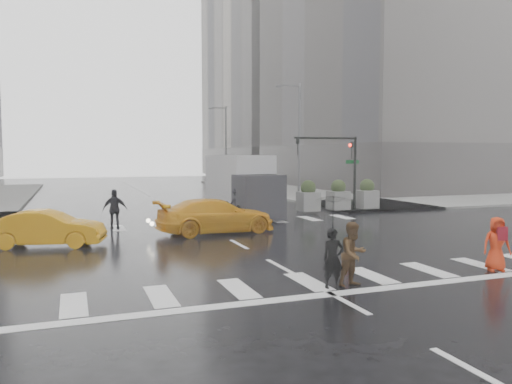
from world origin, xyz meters
name	(u,v)px	position (x,y,z in m)	size (l,w,h in m)	color
ground	(239,244)	(0.00, 0.00, 0.00)	(120.00, 120.00, 0.00)	black
sidewalk_ne	(392,194)	(19.50, 17.50, 0.07)	(35.00, 35.00, 0.15)	slate
building_ne	(417,6)	(29.00, 27.00, 19.21)	(26.05, 26.05, 42.00)	gray
building_ne_far	(300,75)	(29.00, 56.00, 16.27)	(26.05, 26.05, 36.00)	gray
road_markings	(239,244)	(0.00, 0.00, 0.01)	(18.00, 48.00, 0.01)	silver
traffic_signal_pole	(340,158)	(9.01, 8.01, 3.22)	(4.45, 0.42, 4.50)	black
street_lamp_near	(298,135)	(10.87, 18.00, 4.95)	(2.15, 0.22, 9.00)	#59595B
street_lamp_far	(225,141)	(10.87, 38.00, 4.95)	(2.15, 0.22, 9.00)	#59595B
planter_west	(308,197)	(7.00, 8.20, 0.98)	(1.10, 1.10, 1.80)	slate
planter_mid	(338,196)	(9.00, 8.20, 0.98)	(1.10, 1.10, 1.80)	slate
planter_east	(367,195)	(11.00, 8.20, 0.98)	(1.10, 1.10, 1.80)	slate
pedestrian_black	(333,225)	(0.31, -6.80, 1.64)	(1.07, 1.09, 2.43)	black
pedestrian_brown	(353,254)	(0.91, -6.80, 0.85)	(0.83, 0.64, 1.70)	#4E341B
pedestrian_orange	(497,244)	(5.79, -6.80, 0.82)	(0.93, 0.79, 1.62)	red
pedestrian_far_a	(115,210)	(-4.15, 5.54, 0.93)	(1.09, 0.66, 1.86)	black
pedestrian_far_b	(238,204)	(2.04, 6.35, 0.88)	(1.13, 0.63, 1.75)	black
taxi_mid	(47,228)	(-6.88, 2.08, 0.68)	(1.45, 4.15, 1.37)	orange
taxi_rear	(216,216)	(-0.07, 2.96, 0.76)	(2.12, 4.61, 1.52)	orange
box_truck	(244,184)	(3.07, 8.31, 1.82)	(2.41, 6.42, 3.41)	silver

